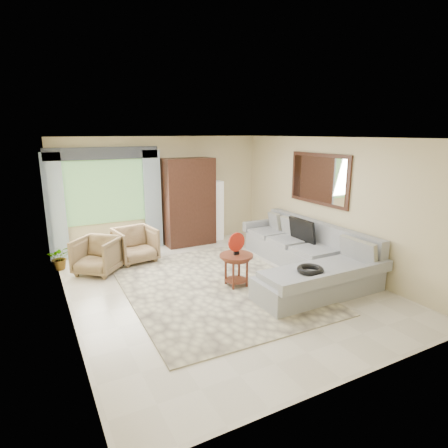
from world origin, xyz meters
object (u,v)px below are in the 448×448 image
floor_lamp (217,211)px  armchair_right (135,245)px  armoire (189,202)px  armchair_left (98,255)px  tv_screen (302,230)px  coffee_table (236,270)px  potted_plant (60,258)px  sectional_sofa (306,259)px

floor_lamp → armchair_right: bearing=-162.5°
floor_lamp → armoire: bearing=-175.7°
armchair_left → armoire: 2.65m
armchair_right → floor_lamp: floor_lamp is taller
tv_screen → armchair_left: bearing=159.7°
coffee_table → armoire: armoire is taller
floor_lamp → potted_plant: bearing=-172.8°
floor_lamp → tv_screen: bearing=-74.2°
tv_screen → coffee_table: tv_screen is taller
armchair_left → potted_plant: armchair_left is taller
armchair_right → floor_lamp: size_ratio=0.54×
armoire → sectional_sofa: bearing=-66.9°
armchair_left → armoire: bearing=64.3°
armchair_left → armchair_right: 0.89m
tv_screen → armoire: armoire is taller
tv_screen → potted_plant: tv_screen is taller
sectional_sofa → armchair_right: bearing=141.1°
sectional_sofa → armchair_left: (-3.59, 1.91, 0.07)m
armoire → floor_lamp: size_ratio=1.40×
potted_plant → floor_lamp: size_ratio=0.32×
sectional_sofa → potted_plant: 4.90m
armchair_left → armchair_right: size_ratio=0.97×
potted_plant → floor_lamp: (3.80, 0.48, 0.51)m
sectional_sofa → coffee_table: (-1.53, 0.07, 0.03)m
armoire → floor_lamp: armoire is taller
sectional_sofa → coffee_table: size_ratio=5.82×
potted_plant → armoire: bearing=7.9°
armoire → floor_lamp: 0.86m
tv_screen → coffee_table: (-1.80, -0.41, -0.41)m
sectional_sofa → floor_lamp: (-0.43, 2.96, 0.47)m
sectional_sofa → floor_lamp: size_ratio=2.31×
tv_screen → armchair_left: (-3.86, 1.43, -0.36)m
sectional_sofa → armchair_right: 3.55m
coffee_table → armchair_right: (-1.23, 2.16, 0.06)m
sectional_sofa → armchair_right: size_ratio=4.26×
coffee_table → armchair_left: 2.76m
sectional_sofa → potted_plant: (-4.23, 2.48, -0.04)m
tv_screen → armchair_right: bearing=150.0°
sectional_sofa → potted_plant: size_ratio=7.16×
coffee_table → armchair_left: armchair_left is taller
tv_screen → armchair_left: tv_screen is taller
armchair_right → armoire: bearing=16.0°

